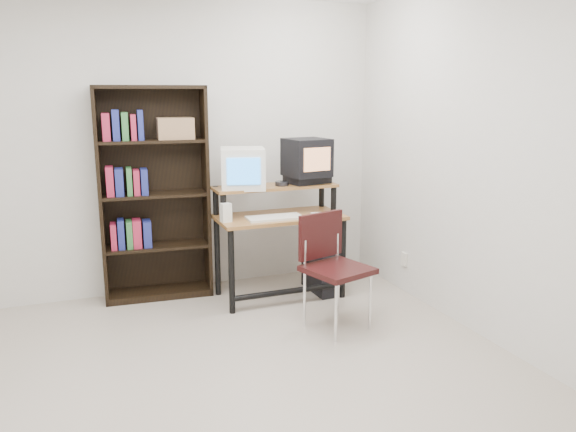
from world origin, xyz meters
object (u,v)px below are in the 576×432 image
object	(u,v)px
computer_desk	(279,222)
crt_tv	(307,157)
crt_monitor	(243,168)
bookshelf	(154,192)
school_chair	(331,258)
pc_tower	(321,269)

from	to	relation	value
computer_desk	crt_tv	distance (m)	0.62
computer_desk	crt_monitor	size ratio (longest dim) A/B	2.45
crt_tv	bookshelf	bearing A→B (deg)	158.39
crt_tv	bookshelf	size ratio (longest dim) A/B	0.21
school_chair	computer_desk	bearing A→B (deg)	83.68
computer_desk	crt_tv	bearing A→B (deg)	15.58
computer_desk	bookshelf	distance (m)	1.11
school_chair	pc_tower	bearing A→B (deg)	53.59
pc_tower	school_chair	size ratio (longest dim) A/B	0.51
crt_tv	school_chair	world-z (taller)	crt_tv
bookshelf	school_chair	bearing A→B (deg)	-41.30
crt_monitor	pc_tower	size ratio (longest dim) A/B	0.99
school_chair	crt_tv	bearing A→B (deg)	62.75
computer_desk	bookshelf	size ratio (longest dim) A/B	0.59
pc_tower	school_chair	distance (m)	0.84
computer_desk	crt_tv	size ratio (longest dim) A/B	2.77
crt_monitor	school_chair	size ratio (longest dim) A/B	0.51
computer_desk	pc_tower	size ratio (longest dim) A/B	2.42
computer_desk	crt_monitor	bearing A→B (deg)	160.67
crt_monitor	crt_tv	world-z (taller)	crt_tv
pc_tower	crt_tv	bearing A→B (deg)	131.15
bookshelf	crt_tv	bearing A→B (deg)	-9.72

